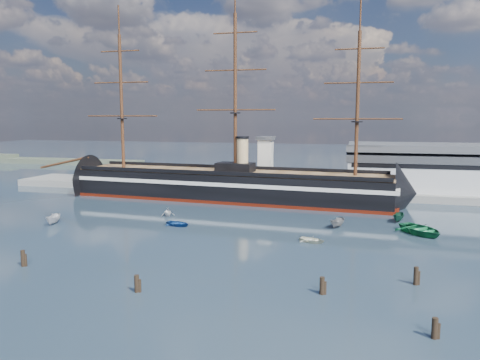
# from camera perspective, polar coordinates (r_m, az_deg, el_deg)

# --- Properties ---
(ground) EXTENTS (600.00, 600.00, 0.00)m
(ground) POSITION_cam_1_polar(r_m,az_deg,el_deg) (109.78, -2.01, -4.23)
(ground) COLOR #1A2A3B
(ground) RESTS_ON ground
(quay) EXTENTS (180.00, 18.00, 2.00)m
(quay) POSITION_cam_1_polar(r_m,az_deg,el_deg) (142.18, 6.11, -1.54)
(quay) COLOR slate
(quay) RESTS_ON ground
(warehouse) EXTENTS (63.00, 21.00, 11.60)m
(warehouse) POSITION_cam_1_polar(r_m,az_deg,el_deg) (145.90, 25.39, 1.16)
(warehouse) COLOR #B7BABC
(warehouse) RESTS_ON ground
(quay_tower) EXTENTS (5.00, 5.00, 15.00)m
(quay_tower) POSITION_cam_1_polar(r_m,az_deg,el_deg) (139.27, 3.13, 2.35)
(quay_tower) COLOR silver
(quay_tower) RESTS_ON ground
(shoreline) EXTENTS (120.00, 10.00, 4.00)m
(shoreline) POSITION_cam_1_polar(r_m,az_deg,el_deg) (262.07, -25.75, 2.25)
(shoreline) COLOR #3F4C38
(shoreline) RESTS_ON ground
(warship) EXTENTS (113.41, 22.43, 53.94)m
(warship) POSITION_cam_1_polar(r_m,az_deg,el_deg) (129.78, -2.16, -0.58)
(warship) COLOR black
(warship) RESTS_ON ground
(motorboat_a) EXTENTS (6.64, 3.79, 2.50)m
(motorboat_a) POSITION_cam_1_polar(r_m,az_deg,el_deg) (107.57, -21.77, -5.03)
(motorboat_a) COLOR silver
(motorboat_a) RESTS_ON ground
(motorboat_b) EXTENTS (2.22, 3.62, 1.58)m
(motorboat_b) POSITION_cam_1_polar(r_m,az_deg,el_deg) (99.22, -7.57, -5.58)
(motorboat_b) COLOR navy
(motorboat_b) RESTS_ON ground
(motorboat_c) EXTENTS (6.31, 4.13, 2.37)m
(motorboat_c) POSITION_cam_1_polar(r_m,az_deg,el_deg) (98.89, 11.77, -5.72)
(motorboat_c) COLOR slate
(motorboat_c) RESTS_ON ground
(motorboat_d) EXTENTS (6.21, 5.28, 2.12)m
(motorboat_d) POSITION_cam_1_polar(r_m,az_deg,el_deg) (109.46, -8.80, -4.35)
(motorboat_d) COLOR silver
(motorboat_d) RESTS_ON ground
(motorboat_e) EXTENTS (2.11, 3.20, 1.39)m
(motorboat_e) POSITION_cam_1_polar(r_m,az_deg,el_deg) (86.76, 8.76, -7.53)
(motorboat_e) COLOR beige
(motorboat_e) RESTS_ON ground
(motorboat_f) EXTENTS (6.26, 3.71, 2.36)m
(motorboat_f) POSITION_cam_1_polar(r_m,az_deg,el_deg) (107.77, 18.74, -4.86)
(motorboat_f) COLOR #113F2C
(motorboat_f) RESTS_ON ground
(motorboat_g) EXTENTS (6.46, 5.63, 2.88)m
(motorboat_g) POSITION_cam_1_polar(r_m,az_deg,el_deg) (97.92, 21.15, -6.21)
(motorboat_g) COLOR #156339
(motorboat_g) RESTS_ON ground
(piling_near_left) EXTENTS (0.64, 0.64, 3.24)m
(piling_near_left) POSITION_cam_1_polar(r_m,az_deg,el_deg) (79.76, -24.88, -9.52)
(piling_near_left) COLOR black
(piling_near_left) RESTS_ON ground
(piling_near_mid) EXTENTS (0.64, 0.64, 3.01)m
(piling_near_mid) POSITION_cam_1_polar(r_m,az_deg,el_deg) (63.97, -12.45, -13.20)
(piling_near_mid) COLOR black
(piling_near_mid) RESTS_ON ground
(piling_near_right) EXTENTS (0.64, 0.64, 3.02)m
(piling_near_right) POSITION_cam_1_polar(r_m,az_deg,el_deg) (62.71, 9.94, -13.57)
(piling_near_right) COLOR black
(piling_near_right) RESTS_ON ground
(piling_far_right) EXTENTS (0.64, 0.64, 3.21)m
(piling_far_right) POSITION_cam_1_polar(r_m,az_deg,el_deg) (69.31, 20.60, -11.87)
(piling_far_right) COLOR black
(piling_far_right) RESTS_ON ground
(piling_extra) EXTENTS (0.64, 0.64, 2.94)m
(piling_extra) POSITION_cam_1_polar(r_m,az_deg,el_deg) (54.53, 22.59, -17.42)
(piling_extra) COLOR black
(piling_extra) RESTS_ON ground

